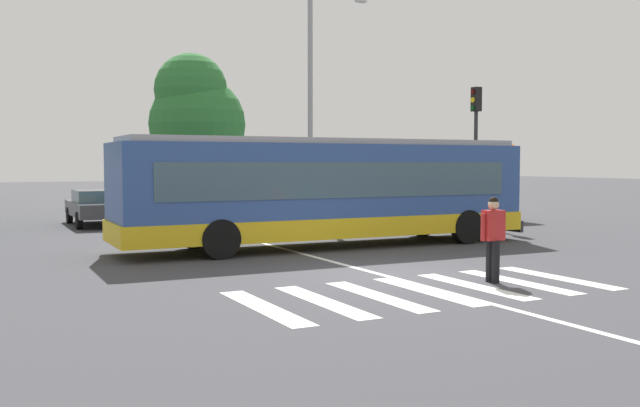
# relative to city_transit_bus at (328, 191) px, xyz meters

# --- Properties ---
(ground_plane) EXTENTS (160.00, 160.00, 0.00)m
(ground_plane) POSITION_rel_city_transit_bus_xyz_m (-1.22, -4.89, -1.59)
(ground_plane) COLOR #3D3D42
(city_transit_bus) EXTENTS (12.15, 2.80, 3.06)m
(city_transit_bus) POSITION_rel_city_transit_bus_xyz_m (0.00, 0.00, 0.00)
(city_transit_bus) COLOR black
(city_transit_bus) RESTS_ON ground_plane
(pedestrian_crossing_street) EXTENTS (0.58, 0.35, 1.72)m
(pedestrian_crossing_street) POSITION_rel_city_transit_bus_xyz_m (0.12, -6.85, -0.62)
(pedestrian_crossing_street) COLOR black
(pedestrian_crossing_street) RESTS_ON ground_plane
(parked_car_charcoal) EXTENTS (1.93, 4.53, 1.35)m
(parked_car_charcoal) POSITION_rel_city_transit_bus_xyz_m (-4.67, 10.00, -0.82)
(parked_car_charcoal) COLOR black
(parked_car_charcoal) RESTS_ON ground_plane
(parked_car_black) EXTENTS (1.97, 4.55, 1.35)m
(parked_car_black) POSITION_rel_city_transit_bus_xyz_m (-1.99, 10.48, -0.82)
(parked_car_black) COLOR black
(parked_car_black) RESTS_ON ground_plane
(parked_car_blue) EXTENTS (1.92, 4.53, 1.35)m
(parked_car_blue) POSITION_rel_city_transit_bus_xyz_m (0.54, 9.90, -0.82)
(parked_car_blue) COLOR black
(parked_car_blue) RESTS_ON ground_plane
(parked_car_teal) EXTENTS (2.11, 4.61, 1.35)m
(parked_car_teal) POSITION_rel_city_transit_bus_xyz_m (3.42, 10.13, -0.82)
(parked_car_teal) COLOR black
(parked_car_teal) RESTS_ON ground_plane
(parked_car_white) EXTENTS (2.03, 4.58, 1.35)m
(parked_car_white) POSITION_rel_city_transit_bus_xyz_m (6.15, 10.12, -0.82)
(parked_car_white) COLOR black
(parked_car_white) RESTS_ON ground_plane
(traffic_light_far_corner) EXTENTS (0.33, 0.32, 5.20)m
(traffic_light_far_corner) POSITION_rel_city_transit_bus_xyz_m (7.96, 3.20, 1.87)
(traffic_light_far_corner) COLOR #28282B
(traffic_light_far_corner) RESTS_ON ground_plane
(bus_stop_shelter) EXTENTS (4.75, 1.54, 3.25)m
(bus_stop_shelter) POSITION_rel_city_transit_bus_xyz_m (9.06, 5.33, 0.83)
(bus_stop_shelter) COLOR #28282B
(bus_stop_shelter) RESTS_ON ground_plane
(twin_arm_street_lamp) EXTENTS (5.22, 0.32, 9.29)m
(twin_arm_street_lamp) POSITION_rel_city_transit_bus_xyz_m (3.20, 7.56, 4.15)
(twin_arm_street_lamp) COLOR #939399
(twin_arm_street_lamp) RESTS_ON ground_plane
(background_tree_right) EXTENTS (4.70, 4.70, 7.67)m
(background_tree_right) POSITION_rel_city_transit_bus_xyz_m (1.04, 15.81, 3.16)
(background_tree_right) COLOR brown
(background_tree_right) RESTS_ON ground_plane
(crosswalk_painted_stripes) EXTENTS (7.05, 3.18, 0.01)m
(crosswalk_painted_stripes) POSITION_rel_city_transit_bus_xyz_m (-1.59, -7.02, -1.58)
(crosswalk_painted_stripes) COLOR silver
(crosswalk_painted_stripes) RESTS_ON ground_plane
(lane_center_line) EXTENTS (0.16, 24.00, 0.01)m
(lane_center_line) POSITION_rel_city_transit_bus_xyz_m (-1.34, -2.89, -1.59)
(lane_center_line) COLOR silver
(lane_center_line) RESTS_ON ground_plane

